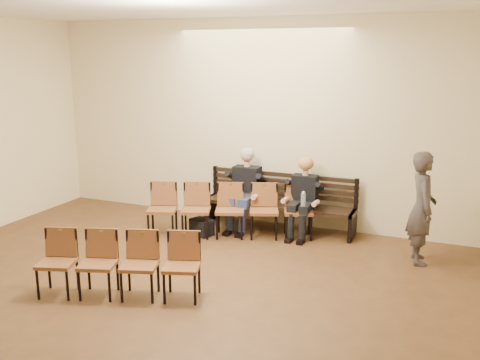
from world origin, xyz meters
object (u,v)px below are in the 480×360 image
object	(u,v)px
chair_row_front	(230,211)
water_bottle	(303,207)
bag	(202,227)
bench	(278,216)
laptop	(244,197)
seated_man	(245,189)
seated_woman	(303,200)
chair_row_back	(119,265)
passerby	(423,200)

from	to	relation	value
chair_row_front	water_bottle	bearing A→B (deg)	-9.14
bag	water_bottle	bearing A→B (deg)	12.14
bench	water_bottle	distance (m)	0.78
laptop	chair_row_front	xyz separation A→B (m)	(-0.08, -0.40, -0.15)
seated_man	chair_row_front	size ratio (longest dim) A/B	0.51
seated_woman	chair_row_back	bearing A→B (deg)	-114.78
passerby	seated_woman	bearing A→B (deg)	60.08
laptop	seated_woman	bearing A→B (deg)	-5.76
laptop	water_bottle	xyz separation A→B (m)	(1.07, -0.17, -0.01)
seated_man	passerby	distance (m)	2.93
seated_man	bag	size ratio (longest dim) A/B	3.74
seated_woman	water_bottle	size ratio (longest dim) A/B	4.82
bench	laptop	xyz separation A→B (m)	(-0.52, -0.25, 0.35)
bag	chair_row_back	xyz separation A→B (m)	(0.10, -2.43, 0.27)
laptop	water_bottle	bearing A→B (deg)	-22.32
water_bottle	chair_row_front	bearing A→B (deg)	-168.71
laptop	seated_man	bearing A→B (deg)	94.07
passerby	chair_row_back	world-z (taller)	passerby
bag	seated_woman	bearing A→B (deg)	23.03
water_bottle	bag	xyz separation A→B (m)	(-1.61, -0.35, -0.44)
water_bottle	bag	size ratio (longest dim) A/B	0.68
bench	water_bottle	size ratio (longest dim) A/B	10.67
water_bottle	bench	bearing A→B (deg)	142.80
seated_man	water_bottle	world-z (taller)	seated_man
bag	chair_row_front	world-z (taller)	chair_row_front
bench	seated_man	distance (m)	0.73
seated_woman	bag	world-z (taller)	seated_woman
laptop	passerby	xyz separation A→B (m)	(2.84, -0.35, 0.34)
water_bottle	passerby	bearing A→B (deg)	-5.80
bench	laptop	size ratio (longest dim) A/B	7.32
seated_woman	laptop	world-z (taller)	seated_woman
passerby	bag	bearing A→B (deg)	77.37
chair_row_front	laptop	bearing A→B (deg)	57.97
water_bottle	passerby	distance (m)	1.81
bag	chair_row_front	distance (m)	0.56
seated_man	chair_row_front	world-z (taller)	seated_man
seated_man	chair_row_back	size ratio (longest dim) A/B	0.68
water_bottle	passerby	size ratio (longest dim) A/B	0.13
seated_man	laptop	world-z (taller)	seated_man
passerby	chair_row_front	distance (m)	2.96
seated_man	chair_row_front	distance (m)	0.58
bench	water_bottle	bearing A→B (deg)	-37.20
bench	chair_row_front	xyz separation A→B (m)	(-0.60, -0.65, 0.21)
chair_row_front	chair_row_back	world-z (taller)	chair_row_front
chair_row_back	seated_woman	bearing A→B (deg)	46.84
seated_woman	passerby	bearing A→B (deg)	-14.48
seated_man	seated_woman	bearing A→B (deg)	0.00
water_bottle	laptop	bearing A→B (deg)	170.94
chair_row_back	bag	bearing A→B (deg)	74.01
water_bottle	chair_row_back	xyz separation A→B (m)	(-1.51, -2.77, -0.17)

